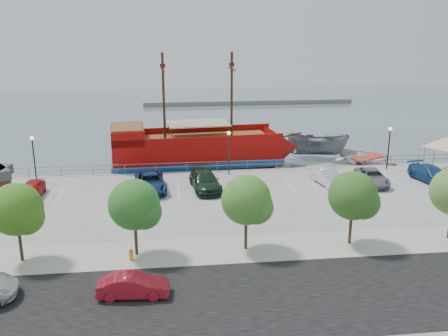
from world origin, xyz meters
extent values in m
plane|color=#4A5F62|center=(0.00, 0.00, -1.00)|extent=(160.00, 160.00, 0.00)
cube|color=black|center=(0.00, -16.00, 0.01)|extent=(100.00, 8.00, 0.04)
cube|color=#ACAC95|center=(0.00, -10.00, 0.01)|extent=(100.00, 4.00, 0.05)
cylinder|color=slate|center=(0.00, 7.80, 0.95)|extent=(50.00, 0.06, 0.06)
cylinder|color=slate|center=(0.00, 7.80, 0.55)|extent=(50.00, 0.06, 0.06)
cube|color=gray|center=(10.00, 55.00, -0.60)|extent=(40.00, 3.00, 0.80)
cube|color=#9A0905|center=(-2.80, 11.65, 1.05)|extent=(17.68, 6.81, 2.81)
cube|color=#13538C|center=(-2.80, 11.65, 0.14)|extent=(18.03, 7.16, 0.65)
cone|color=#9A0905|center=(6.68, 12.43, 1.05)|extent=(3.87, 5.46, 5.19)
cube|color=#9A0905|center=(-9.80, 11.07, 3.22)|extent=(3.68, 5.65, 1.51)
cube|color=brown|center=(-9.80, 11.07, 4.03)|extent=(3.42, 5.20, 0.13)
cube|color=brown|center=(-2.26, 11.69, 2.51)|extent=(14.40, 5.89, 0.16)
cube|color=#9A0905|center=(-3.01, 14.23, 2.84)|extent=(17.25, 1.64, 0.76)
cube|color=#9A0905|center=(-2.59, 9.06, 2.84)|extent=(17.25, 1.64, 0.76)
cylinder|color=#382111|center=(0.97, 11.96, 6.89)|extent=(0.28, 0.28, 8.86)
cylinder|color=#382111|center=(-6.03, 11.38, 6.89)|extent=(0.28, 0.28, 8.86)
cylinder|color=#382111|center=(0.97, 11.96, 9.59)|extent=(0.42, 3.24, 0.15)
cylinder|color=#382111|center=(-6.03, 11.38, 9.59)|extent=(0.42, 3.24, 0.15)
cube|color=#BCB389|center=(-2.58, 11.67, 4.08)|extent=(6.59, 4.61, 0.13)
cylinder|color=#382111|center=(7.43, 12.49, 2.35)|extent=(2.70, 0.39, 0.64)
imported|color=slate|center=(11.31, 14.68, 0.37)|extent=(7.52, 5.38, 2.73)
imported|color=white|center=(15.83, 10.59, -0.25)|extent=(7.91, 8.82, 1.50)
cube|color=#676355|center=(-14.53, 9.20, -0.81)|extent=(6.89, 2.45, 0.39)
cube|color=gray|center=(8.61, 9.20, -0.79)|extent=(7.49, 4.27, 0.41)
cube|color=slate|center=(14.54, 9.20, -0.78)|extent=(7.77, 3.09, 0.43)
cylinder|color=slate|center=(20.17, 7.09, 1.23)|extent=(0.09, 0.09, 2.46)
cylinder|color=slate|center=(19.56, 4.24, 1.23)|extent=(0.09, 0.09, 2.46)
pyramid|color=white|center=(21.29, 5.36, 3.42)|extent=(5.58, 5.58, 1.01)
imported|color=#A41824|center=(-7.90, -15.04, 0.63)|extent=(3.93, 1.58, 1.27)
cylinder|color=gold|center=(-8.29, -10.80, 0.31)|extent=(0.25, 0.25, 0.62)
sphere|color=gold|center=(-8.29, -10.80, 0.64)|extent=(0.27, 0.27, 0.27)
cylinder|color=black|center=(-18.00, 6.50, 2.00)|extent=(0.12, 0.12, 4.00)
sphere|color=#FFF2CC|center=(-18.00, 6.50, 4.10)|extent=(0.36, 0.36, 0.36)
cylinder|color=black|center=(0.00, 6.50, 2.00)|extent=(0.12, 0.12, 4.00)
sphere|color=#FFF2CC|center=(0.00, 6.50, 4.10)|extent=(0.36, 0.36, 0.36)
cylinder|color=black|center=(16.00, 6.50, 2.00)|extent=(0.12, 0.12, 4.00)
sphere|color=#FFF2CC|center=(16.00, 6.50, 4.10)|extent=(0.36, 0.36, 0.36)
cylinder|color=#473321|center=(-15.00, -10.00, 1.10)|extent=(0.20, 0.20, 2.20)
sphere|color=#356718|center=(-15.00, -10.00, 3.40)|extent=(3.20, 3.20, 3.20)
sphere|color=#356718|center=(-14.40, -10.30, 3.00)|extent=(2.20, 2.20, 2.20)
cylinder|color=#473321|center=(-8.00, -10.00, 1.10)|extent=(0.20, 0.20, 2.20)
sphere|color=#296121|center=(-8.00, -10.00, 3.40)|extent=(3.20, 3.20, 3.20)
sphere|color=#296121|center=(-7.40, -10.30, 3.00)|extent=(2.20, 2.20, 2.20)
cylinder|color=#473321|center=(-1.00, -10.00, 1.10)|extent=(0.20, 0.20, 2.20)
sphere|color=#396F24|center=(-1.00, -10.00, 3.40)|extent=(3.20, 3.20, 3.20)
sphere|color=#396F24|center=(-0.40, -10.30, 3.00)|extent=(2.20, 2.20, 2.20)
cylinder|color=#473321|center=(6.00, -10.00, 1.10)|extent=(0.20, 0.20, 2.20)
sphere|color=#2E5A1E|center=(6.00, -10.00, 3.40)|extent=(3.20, 3.20, 3.20)
sphere|color=#2E5A1E|center=(6.60, -10.30, 3.00)|extent=(2.20, 2.20, 2.20)
imported|color=#B11B13|center=(-17.23, 2.00, 0.70)|extent=(1.73, 4.11, 1.39)
imported|color=navy|center=(-7.42, 2.56, 0.76)|extent=(3.04, 5.68, 1.52)
imported|color=black|center=(-2.64, 2.33, 0.80)|extent=(2.84, 5.75, 1.61)
imported|color=silver|center=(8.49, 2.32, 0.71)|extent=(2.35, 4.53, 1.42)
imported|color=slate|center=(12.57, 2.06, 0.67)|extent=(2.63, 5.00, 1.34)
imported|color=navy|center=(18.22, 2.03, 0.73)|extent=(2.97, 5.35, 1.46)
camera|label=1|loc=(-5.87, -39.27, 14.22)|focal=40.00mm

